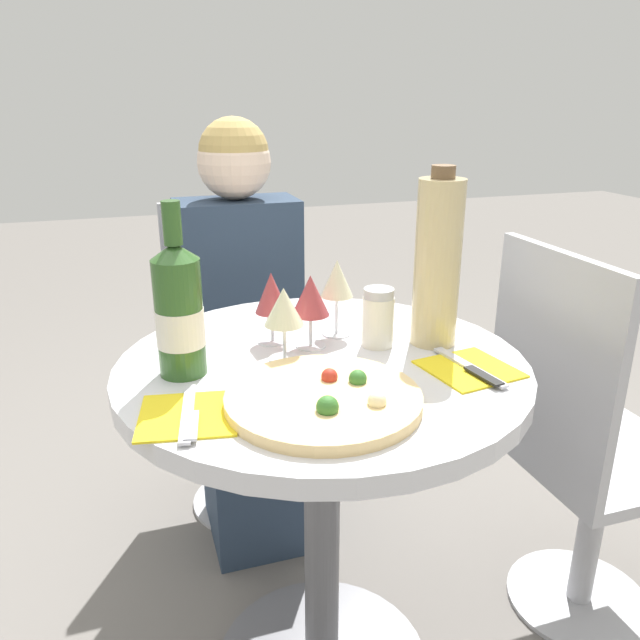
{
  "coord_description": "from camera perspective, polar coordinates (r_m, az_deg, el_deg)",
  "views": [
    {
      "loc": [
        -0.34,
        -1.03,
        1.24
      ],
      "look_at": [
        -0.02,
        -0.05,
        0.87
      ],
      "focal_mm": 35.0,
      "sensor_mm": 36.0,
      "label": 1
    }
  ],
  "objects": [
    {
      "name": "chair_empty_side",
      "position": [
        1.6,
        22.68,
        -11.21
      ],
      "size": [
        0.4,
        0.4,
        0.94
      ],
      "rotation": [
        0.0,
        0.0,
        -1.57
      ],
      "color": "#ADADB2",
      "rests_on": "ground_plane"
    },
    {
      "name": "dining_table",
      "position": [
        1.27,
        0.18,
        -11.86
      ],
      "size": [
        0.77,
        0.77,
        0.77
      ],
      "color": "slate",
      "rests_on": "ground_plane"
    },
    {
      "name": "place_setting_left",
      "position": [
        1.0,
        -11.97,
        -8.53
      ],
      "size": [
        0.17,
        0.19,
        0.01
      ],
      "color": "yellow",
      "rests_on": "dining_table"
    },
    {
      "name": "wine_glass_back_right",
      "position": [
        1.27,
        1.56,
        3.64
      ],
      "size": [
        0.07,
        0.07,
        0.16
      ],
      "color": "silver",
      "rests_on": "dining_table"
    },
    {
      "name": "seated_diner",
      "position": [
        1.79,
        -6.68,
        -2.9
      ],
      "size": [
        0.33,
        0.4,
        1.19
      ],
      "rotation": [
        0.0,
        0.0,
        3.14
      ],
      "color": "#28384C",
      "rests_on": "ground_plane"
    },
    {
      "name": "place_setting_right",
      "position": [
        1.17,
        13.56,
        -4.37
      ],
      "size": [
        0.17,
        0.19,
        0.01
      ],
      "color": "yellow",
      "rests_on": "dining_table"
    },
    {
      "name": "tall_carafe",
      "position": [
        1.23,
        10.69,
        5.19
      ],
      "size": [
        0.09,
        0.09,
        0.35
      ],
      "color": "tan",
      "rests_on": "dining_table"
    },
    {
      "name": "wine_glass_back_left",
      "position": [
        1.23,
        -4.46,
        2.36
      ],
      "size": [
        0.07,
        0.07,
        0.15
      ],
      "color": "silver",
      "rests_on": "dining_table"
    },
    {
      "name": "sugar_shaker",
      "position": [
        1.23,
        5.33,
        0.21
      ],
      "size": [
        0.06,
        0.06,
        0.12
      ],
      "color": "silver",
      "rests_on": "dining_table"
    },
    {
      "name": "chair_behind_diner",
      "position": [
        1.95,
        -7.39,
        -4.02
      ],
      "size": [
        0.4,
        0.4,
        0.94
      ],
      "rotation": [
        0.0,
        0.0,
        3.14
      ],
      "color": "#ADADB2",
      "rests_on": "ground_plane"
    },
    {
      "name": "wine_bottle",
      "position": [
        1.11,
        -12.76,
        0.81
      ],
      "size": [
        0.09,
        0.09,
        0.31
      ],
      "color": "#2D5623",
      "rests_on": "dining_table"
    },
    {
      "name": "wine_glass_center",
      "position": [
        1.21,
        -0.76,
        2.16
      ],
      "size": [
        0.07,
        0.07,
        0.15
      ],
      "color": "silver",
      "rests_on": "dining_table"
    },
    {
      "name": "wine_glass_front_left",
      "position": [
        1.15,
        -3.33,
        1.09
      ],
      "size": [
        0.07,
        0.07,
        0.14
      ],
      "color": "silver",
      "rests_on": "dining_table"
    },
    {
      "name": "pizza_large",
      "position": [
        1.01,
        0.42,
        -7.21
      ],
      "size": [
        0.32,
        0.32,
        0.04
      ],
      "color": "#E5C17F",
      "rests_on": "dining_table"
    }
  ]
}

